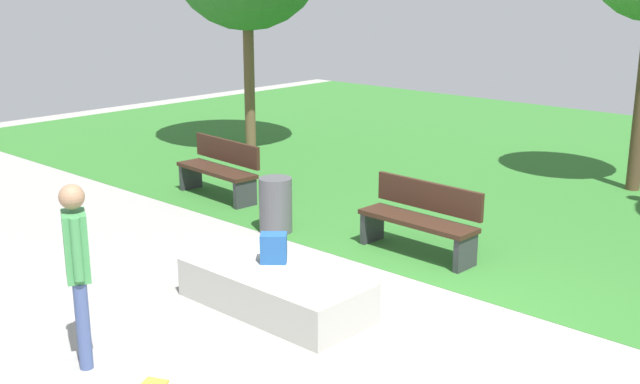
{
  "coord_description": "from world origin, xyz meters",
  "views": [
    {
      "loc": [
        4.38,
        -5.86,
        3.39
      ],
      "look_at": [
        -1.15,
        0.16,
        1.14
      ],
      "focal_mm": 43.81,
      "sensor_mm": 36.0,
      "label": 1
    }
  ],
  "objects_px": {
    "concrete_ledge": "(275,289)",
    "trash_bin": "(276,205)",
    "park_bench_near_path": "(421,217)",
    "skater_performing_trick": "(77,261)",
    "backpack_on_ledge": "(274,248)",
    "park_bench_center_lawn": "(220,167)"
  },
  "relations": [
    {
      "from": "concrete_ledge",
      "to": "skater_performing_trick",
      "type": "distance_m",
      "value": 2.2
    },
    {
      "from": "backpack_on_ledge",
      "to": "park_bench_near_path",
      "type": "height_order",
      "value": "park_bench_near_path"
    },
    {
      "from": "concrete_ledge",
      "to": "trash_bin",
      "type": "xyz_separation_m",
      "value": [
        -1.85,
        1.81,
        0.17
      ]
    },
    {
      "from": "concrete_ledge",
      "to": "park_bench_center_lawn",
      "type": "distance_m",
      "value": 4.52
    },
    {
      "from": "backpack_on_ledge",
      "to": "park_bench_near_path",
      "type": "bearing_deg",
      "value": -139.38
    },
    {
      "from": "backpack_on_ledge",
      "to": "park_bench_near_path",
      "type": "relative_size",
      "value": 0.2
    },
    {
      "from": "concrete_ledge",
      "to": "park_bench_near_path",
      "type": "distance_m",
      "value": 2.45
    },
    {
      "from": "backpack_on_ledge",
      "to": "skater_performing_trick",
      "type": "height_order",
      "value": "skater_performing_trick"
    },
    {
      "from": "skater_performing_trick",
      "to": "park_bench_center_lawn",
      "type": "height_order",
      "value": "skater_performing_trick"
    },
    {
      "from": "skater_performing_trick",
      "to": "trash_bin",
      "type": "xyz_separation_m",
      "value": [
        -1.45,
        3.83,
        -0.6
      ]
    },
    {
      "from": "concrete_ledge",
      "to": "park_bench_near_path",
      "type": "relative_size",
      "value": 1.3
    },
    {
      "from": "trash_bin",
      "to": "concrete_ledge",
      "type": "bearing_deg",
      "value": -44.46
    },
    {
      "from": "concrete_ledge",
      "to": "trash_bin",
      "type": "bearing_deg",
      "value": 135.54
    },
    {
      "from": "skater_performing_trick",
      "to": "park_bench_center_lawn",
      "type": "relative_size",
      "value": 1.03
    },
    {
      "from": "backpack_on_ledge",
      "to": "park_bench_center_lawn",
      "type": "height_order",
      "value": "park_bench_center_lawn"
    },
    {
      "from": "trash_bin",
      "to": "backpack_on_ledge",
      "type": "bearing_deg",
      "value": -44.75
    },
    {
      "from": "concrete_ledge",
      "to": "park_bench_near_path",
      "type": "height_order",
      "value": "park_bench_near_path"
    },
    {
      "from": "concrete_ledge",
      "to": "backpack_on_ledge",
      "type": "height_order",
      "value": "backpack_on_ledge"
    },
    {
      "from": "park_bench_center_lawn",
      "to": "skater_performing_trick",
      "type": "bearing_deg",
      "value": -52.99
    },
    {
      "from": "concrete_ledge",
      "to": "trash_bin",
      "type": "relative_size",
      "value": 2.73
    },
    {
      "from": "backpack_on_ledge",
      "to": "skater_performing_trick",
      "type": "distance_m",
      "value": 2.24
    },
    {
      "from": "park_bench_center_lawn",
      "to": "trash_bin",
      "type": "distance_m",
      "value": 2.04
    }
  ]
}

